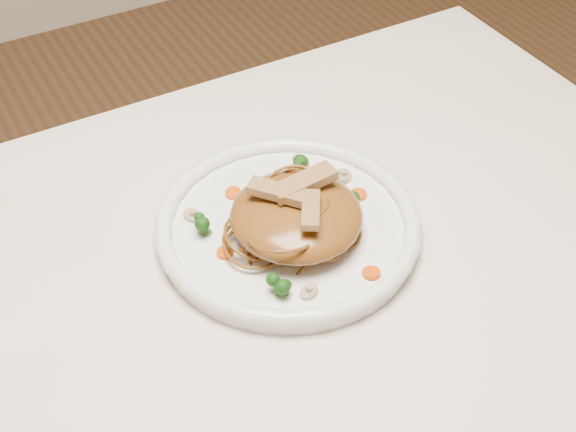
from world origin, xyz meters
TOP-DOWN VIEW (x-y plane):
  - table at (0.00, 0.00)m, footprint 1.20×0.80m
  - plate at (0.09, 0.07)m, footprint 0.37×0.37m
  - noodle_mound at (0.09, 0.05)m, footprint 0.17×0.17m
  - chicken_a at (0.11, 0.06)m, footprint 0.08×0.03m
  - chicken_b at (0.08, 0.06)m, footprint 0.06×0.07m
  - chicken_c at (0.09, 0.02)m, footprint 0.05×0.06m
  - broccoli_0 at (0.15, 0.14)m, footprint 0.03×0.03m
  - broccoli_1 at (0.00, 0.10)m, footprint 0.03×0.03m
  - broccoli_2 at (0.03, -0.02)m, footprint 0.03×0.03m
  - broccoli_3 at (0.17, 0.05)m, footprint 0.03×0.03m
  - carrot_0 at (0.15, 0.15)m, footprint 0.02×0.02m
  - carrot_1 at (0.01, 0.06)m, footprint 0.02×0.02m
  - carrot_2 at (0.19, 0.07)m, footprint 0.03×0.03m
  - carrot_3 at (0.06, 0.14)m, footprint 0.02×0.02m
  - carrot_4 at (0.13, -0.04)m, footprint 0.02×0.02m
  - mushroom_0 at (0.06, -0.04)m, footprint 0.03×0.03m
  - mushroom_1 at (0.19, 0.11)m, footprint 0.04×0.04m
  - mushroom_2 at (0.00, 0.13)m, footprint 0.03×0.03m
  - mushroom_3 at (0.16, 0.16)m, footprint 0.03×0.03m

SIDE VIEW (x-z plane):
  - table at x=0.00m, z-range 0.28..1.03m
  - plate at x=0.09m, z-range 0.75..0.77m
  - carrot_0 at x=0.15m, z-range 0.77..0.77m
  - carrot_1 at x=0.01m, z-range 0.77..0.77m
  - carrot_2 at x=0.19m, z-range 0.77..0.77m
  - carrot_3 at x=0.06m, z-range 0.77..0.77m
  - carrot_4 at x=0.13m, z-range 0.77..0.77m
  - mushroom_0 at x=0.06m, z-range 0.77..0.77m
  - mushroom_1 at x=0.19m, z-range 0.77..0.77m
  - mushroom_2 at x=0.00m, z-range 0.77..0.77m
  - mushroom_3 at x=0.16m, z-range 0.77..0.77m
  - broccoli_0 at x=0.15m, z-range 0.77..0.79m
  - broccoli_2 at x=0.03m, z-range 0.77..0.79m
  - broccoli_3 at x=0.17m, z-range 0.77..0.79m
  - broccoli_1 at x=0.00m, z-range 0.77..0.80m
  - noodle_mound at x=0.09m, z-range 0.77..0.82m
  - chicken_c at x=0.09m, z-range 0.82..0.83m
  - chicken_b at x=0.08m, z-range 0.82..0.83m
  - chicken_a at x=0.11m, z-range 0.82..0.83m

